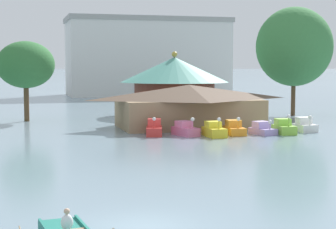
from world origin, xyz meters
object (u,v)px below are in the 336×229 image
(boathouse, at_px, (189,105))
(shoreline_tree_right, at_px, (294,47))
(pedal_boat_lavender, at_px, (263,129))
(green_roof_pavilion, at_px, (174,82))
(background_building_block, at_px, (147,57))
(pedal_boat_white, at_px, (305,126))
(pedal_boat_pink, at_px, (185,130))
(pedal_boat_yellow, at_px, (214,130))
(shoreline_tree_mid, at_px, (26,65))
(pedal_boat_orange, at_px, (234,129))
(pedal_boat_red, at_px, (154,129))
(pedal_boat_lime, at_px, (284,128))

(boathouse, height_order, shoreline_tree_right, shoreline_tree_right)
(pedal_boat_lavender, relative_size, green_roof_pavilion, 0.20)
(green_roof_pavilion, bearing_deg, boathouse, -99.57)
(background_building_block, bearing_deg, pedal_boat_white, -90.35)
(pedal_boat_pink, relative_size, pedal_boat_yellow, 1.08)
(green_roof_pavilion, relative_size, shoreline_tree_mid, 1.50)
(pedal_boat_orange, relative_size, green_roof_pavilion, 0.23)
(pedal_boat_pink, height_order, pedal_boat_white, pedal_boat_pink)
(pedal_boat_white, distance_m, shoreline_tree_mid, 30.91)
(pedal_boat_yellow, distance_m, pedal_boat_lavender, 4.84)
(pedal_boat_orange, xyz_separation_m, shoreline_tree_mid, (-17.97, 17.19, 5.78))
(pedal_boat_white, relative_size, background_building_block, 0.07)
(pedal_boat_orange, relative_size, pedal_boat_white, 1.38)
(pedal_boat_pink, relative_size, pedal_boat_white, 1.34)
(pedal_boat_yellow, distance_m, pedal_boat_white, 9.66)
(pedal_boat_red, bearing_deg, shoreline_tree_mid, -131.79)
(pedal_boat_yellow, height_order, pedal_boat_orange, pedal_boat_yellow)
(pedal_boat_white, bearing_deg, boathouse, -123.90)
(pedal_boat_white, relative_size, shoreline_tree_mid, 0.25)
(pedal_boat_orange, bearing_deg, background_building_block, 179.12)
(pedal_boat_orange, height_order, shoreline_tree_mid, shoreline_tree_mid)
(pedal_boat_orange, height_order, boathouse, boathouse)
(pedal_boat_red, height_order, pedal_boat_lavender, pedal_boat_red)
(background_building_block, bearing_deg, pedal_boat_orange, -96.45)
(pedal_boat_pink, bearing_deg, background_building_block, 152.93)
(pedal_boat_white, bearing_deg, pedal_boat_lime, -67.96)
(pedal_boat_yellow, bearing_deg, boathouse, 178.15)
(green_roof_pavilion, height_order, shoreline_tree_mid, shoreline_tree_mid)
(pedal_boat_red, relative_size, pedal_boat_pink, 1.02)
(pedal_boat_white, relative_size, boathouse, 0.15)
(shoreline_tree_mid, xyz_separation_m, shoreline_tree_right, (32.24, -1.28, 2.25))
(pedal_boat_red, bearing_deg, pedal_boat_orange, 94.28)
(shoreline_tree_mid, bearing_deg, boathouse, -33.65)
(pedal_boat_lime, xyz_separation_m, green_roof_pavilion, (-4.54, 20.68, 3.61))
(boathouse, bearing_deg, pedal_boat_white, -34.00)
(pedal_boat_red, bearing_deg, pedal_boat_white, 100.38)
(pedal_boat_red, xyz_separation_m, pedal_boat_pink, (2.67, -0.78, -0.07))
(pedal_boat_orange, relative_size, pedal_boat_lavender, 1.13)
(pedal_boat_lime, height_order, pedal_boat_white, pedal_boat_lime)
(pedal_boat_red, bearing_deg, pedal_boat_pink, 87.86)
(boathouse, bearing_deg, shoreline_tree_right, 29.16)
(pedal_boat_white, height_order, boathouse, boathouse)
(pedal_boat_lavender, bearing_deg, shoreline_tree_mid, -144.83)
(pedal_boat_orange, xyz_separation_m, background_building_block, (7.69, 68.01, 7.54))
(shoreline_tree_mid, bearing_deg, pedal_boat_lime, -38.64)
(background_building_block, bearing_deg, green_roof_pavilion, -99.08)
(pedal_boat_red, xyz_separation_m, background_building_block, (14.86, 66.77, 7.47))
(pedal_boat_orange, relative_size, boathouse, 0.21)
(background_building_block, bearing_deg, pedal_boat_yellow, -98.24)
(shoreline_tree_mid, bearing_deg, background_building_block, 63.21)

